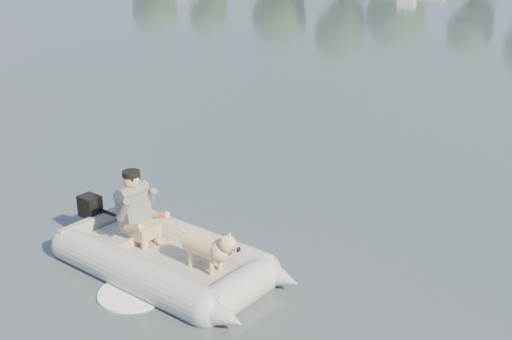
% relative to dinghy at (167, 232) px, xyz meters
% --- Properties ---
extents(water, '(160.00, 160.00, 0.00)m').
position_rel_dinghy_xyz_m(water, '(0.41, 0.22, -0.57)').
color(water, '#4F5D6B').
rests_on(water, ground).
extents(dinghy, '(5.38, 4.54, 1.34)m').
position_rel_dinghy_xyz_m(dinghy, '(0.00, 0.00, 0.00)').
color(dinghy, '#A9A8A3').
rests_on(dinghy, water).
extents(man, '(0.83, 0.76, 1.04)m').
position_rel_dinghy_xyz_m(man, '(-0.64, 0.22, 0.18)').
color(man, slate).
rests_on(man, dinghy).
extents(dog, '(0.95, 0.54, 0.60)m').
position_rel_dinghy_xyz_m(dog, '(0.62, -0.11, -0.07)').
color(dog, tan).
rests_on(dog, dinghy).
extents(outboard_motor, '(0.46, 0.37, 0.76)m').
position_rel_dinghy_xyz_m(outboard_motor, '(-1.55, 0.41, -0.27)').
color(outboard_motor, black).
rests_on(outboard_motor, dinghy).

